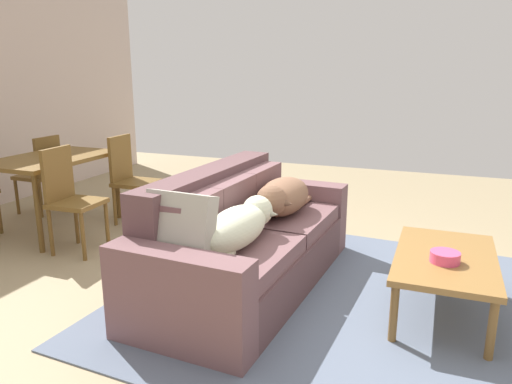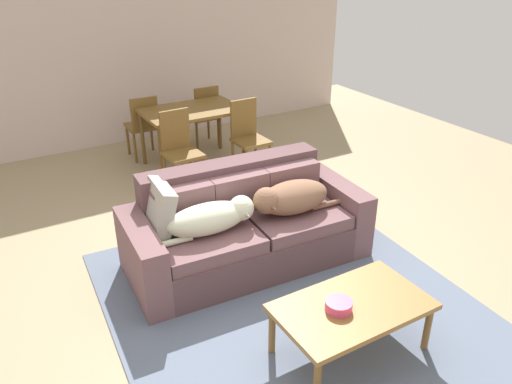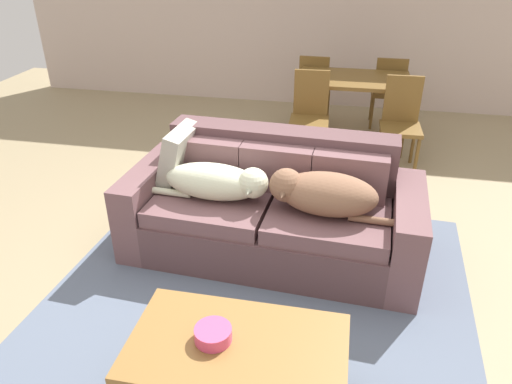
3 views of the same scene
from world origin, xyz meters
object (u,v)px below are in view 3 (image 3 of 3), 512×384
at_px(couch, 273,210).
at_px(dining_chair_far_right, 389,89).
at_px(throw_pillow_by_left_arm, 178,156).
at_px(dining_chair_far_left, 314,86).
at_px(dining_chair_near_right, 401,120).
at_px(coffee_table, 237,351).
at_px(dining_chair_near_left, 310,113).
at_px(bowl_on_coffee_table, 213,334).
at_px(dog_on_left_cushion, 219,182).
at_px(dog_on_right_cushion, 321,193).
at_px(dining_table, 354,84).

xyz_separation_m(couch, dining_chair_far_right, (0.94, 2.86, 0.15)).
relative_size(throw_pillow_by_left_arm, dining_chair_far_left, 0.51).
bearing_deg(dining_chair_far_right, dining_chair_near_right, 93.93).
xyz_separation_m(coffee_table, dining_chair_far_left, (-0.02, 4.26, 0.12)).
bearing_deg(dining_chair_near_left, bowl_on_coffee_table, -95.40).
relative_size(coffee_table, dining_chair_far_left, 1.23).
bearing_deg(couch, dining_chair_far_right, 75.06).
bearing_deg(dog_on_left_cushion, coffee_table, -68.07).
distance_m(dining_chair_near_right, dining_chair_far_right, 1.13).
xyz_separation_m(dog_on_right_cushion, dining_chair_near_right, (0.66, 1.91, -0.11)).
relative_size(dining_chair_near_right, dining_chair_far_left, 1.07).
height_order(bowl_on_coffee_table, dining_chair_near_left, dining_chair_near_left).
xyz_separation_m(bowl_on_coffee_table, dining_chair_near_right, (1.08, 3.15, 0.06)).
bearing_deg(dining_chair_near_left, dining_table, 51.95).
distance_m(dog_on_right_cushion, bowl_on_coffee_table, 1.32).
bearing_deg(dining_chair_near_left, dining_chair_near_right, -1.39).
bearing_deg(dog_on_left_cushion, throw_pillow_by_left_arm, 151.89).
bearing_deg(dining_chair_far_left, dining_chair_far_right, -176.75).
bearing_deg(dog_on_right_cushion, coffee_table, -100.28).
relative_size(couch, throw_pillow_by_left_arm, 4.95).
distance_m(dog_on_right_cushion, coffee_table, 1.30).
bearing_deg(couch, dining_chair_near_left, 90.08).
height_order(throw_pillow_by_left_arm, coffee_table, throw_pillow_by_left_arm).
bearing_deg(dining_chair_far_right, bowl_on_coffee_table, 76.97).
distance_m(dog_on_left_cushion, throw_pillow_by_left_arm, 0.45).
bearing_deg(dining_table, dining_chair_far_left, 131.62).
bearing_deg(bowl_on_coffee_table, dining_chair_near_left, 87.11).
xyz_separation_m(coffee_table, dining_chair_far_right, (0.88, 4.29, 0.11)).
xyz_separation_m(couch, dining_chair_near_right, (1.02, 1.73, 0.17)).
bearing_deg(throw_pillow_by_left_arm, couch, -7.66).
bearing_deg(couch, bowl_on_coffee_table, -89.17).
relative_size(throw_pillow_by_left_arm, dining_table, 0.36).
xyz_separation_m(throw_pillow_by_left_arm, bowl_on_coffee_table, (0.70, -1.52, -0.22)).
height_order(coffee_table, dining_chair_far_left, dining_chair_far_left).
xyz_separation_m(couch, dog_on_right_cushion, (0.36, -0.18, 0.29)).
height_order(dog_on_right_cushion, coffee_table, dog_on_right_cushion).
xyz_separation_m(dog_on_right_cushion, coffee_table, (-0.30, -1.24, -0.25)).
distance_m(throw_pillow_by_left_arm, bowl_on_coffee_table, 1.69).
relative_size(coffee_table, dining_chair_far_right, 1.22).
distance_m(couch, dog_on_right_cushion, 0.49).
bearing_deg(throw_pillow_by_left_arm, dining_table, 59.90).
bearing_deg(dining_chair_far_left, throw_pillow_by_left_arm, 75.53).
distance_m(dog_on_left_cushion, dog_on_right_cushion, 0.74).
height_order(dog_on_right_cushion, throw_pillow_by_left_arm, throw_pillow_by_left_arm).
height_order(couch, dining_chair_far_left, couch).
bearing_deg(dining_chair_near_right, coffee_table, -108.26).
bearing_deg(dining_table, throw_pillow_by_left_arm, -120.10).
height_order(throw_pillow_by_left_arm, dining_chair_far_right, throw_pillow_by_left_arm).
xyz_separation_m(bowl_on_coffee_table, dining_chair_far_right, (1.01, 4.28, 0.03)).
bearing_deg(coffee_table, dining_chair_far_right, 78.34).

